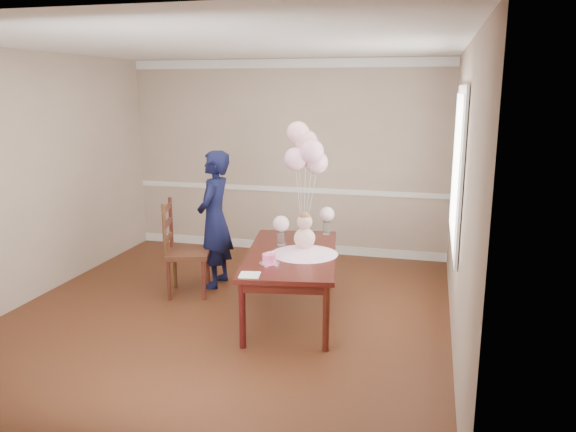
{
  "coord_description": "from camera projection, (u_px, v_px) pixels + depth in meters",
  "views": [
    {
      "loc": [
        1.98,
        -5.1,
        2.3
      ],
      "look_at": [
        0.61,
        0.21,
        1.05
      ],
      "focal_mm": 35.0,
      "sensor_mm": 36.0,
      "label": 1
    }
  ],
  "objects": [
    {
      "name": "floor",
      "position": [
        226.0,
        316.0,
        5.81
      ],
      "size": [
        4.5,
        5.0,
        0.0
      ],
      "primitive_type": "cube",
      "color": "#381A0E",
      "rests_on": "ground"
    },
    {
      "name": "ceiling",
      "position": [
        219.0,
        44.0,
        5.21
      ],
      "size": [
        4.5,
        5.0,
        0.02
      ],
      "primitive_type": "cube",
      "color": "white",
      "rests_on": "wall_back"
    },
    {
      "name": "wall_back",
      "position": [
        286.0,
        158.0,
        7.87
      ],
      "size": [
        4.5,
        0.02,
        2.7
      ],
      "primitive_type": "cube",
      "color": "gray",
      "rests_on": "floor"
    },
    {
      "name": "wall_front",
      "position": [
        62.0,
        261.0,
        3.15
      ],
      "size": [
        4.5,
        0.02,
        2.7
      ],
      "primitive_type": "cube",
      "color": "gray",
      "rests_on": "floor"
    },
    {
      "name": "wall_left",
      "position": [
        27.0,
        178.0,
        6.05
      ],
      "size": [
        0.02,
        5.0,
        2.7
      ],
      "primitive_type": "cube",
      "color": "gray",
      "rests_on": "floor"
    },
    {
      "name": "wall_right",
      "position": [
        461.0,
        198.0,
        4.96
      ],
      "size": [
        0.02,
        5.0,
        2.7
      ],
      "primitive_type": "cube",
      "color": "gray",
      "rests_on": "floor"
    },
    {
      "name": "chair_rail_trim",
      "position": [
        286.0,
        189.0,
        7.96
      ],
      "size": [
        4.5,
        0.02,
        0.07
      ],
      "primitive_type": "cube",
      "color": "silver",
      "rests_on": "wall_back"
    },
    {
      "name": "crown_molding",
      "position": [
        286.0,
        63.0,
        7.58
      ],
      "size": [
        4.5,
        0.02,
        0.12
      ],
      "primitive_type": "cube",
      "color": "silver",
      "rests_on": "wall_back"
    },
    {
      "name": "baseboard_trim",
      "position": [
        286.0,
        246.0,
        8.14
      ],
      "size": [
        4.5,
        0.02,
        0.12
      ],
      "primitive_type": "cube",
      "color": "silver",
      "rests_on": "floor"
    },
    {
      "name": "window_frame",
      "position": [
        458.0,
        168.0,
        5.39
      ],
      "size": [
        0.02,
        1.66,
        1.56
      ],
      "primitive_type": "cube",
      "color": "silver",
      "rests_on": "wall_right"
    },
    {
      "name": "window_blinds",
      "position": [
        456.0,
        168.0,
        5.4
      ],
      "size": [
        0.01,
        1.5,
        1.4
      ],
      "primitive_type": "cube",
      "color": "silver",
      "rests_on": "wall_right"
    },
    {
      "name": "dining_table_top",
      "position": [
        292.0,
        254.0,
        5.72
      ],
      "size": [
        1.17,
        1.91,
        0.04
      ],
      "primitive_type": "cube",
      "rotation": [
        0.0,
        0.0,
        0.16
      ],
      "color": "black",
      "rests_on": "table_leg_fl"
    },
    {
      "name": "table_apron",
      "position": [
        292.0,
        261.0,
        5.73
      ],
      "size": [
        1.07,
        1.8,
        0.09
      ],
      "primitive_type": "cube",
      "rotation": [
        0.0,
        0.0,
        0.16
      ],
      "color": "black",
      "rests_on": "table_leg_fl"
    },
    {
      "name": "table_leg_fl",
      "position": [
        242.0,
        315.0,
        5.03
      ],
      "size": [
        0.07,
        0.07,
        0.62
      ],
      "primitive_type": "cylinder",
      "rotation": [
        0.0,
        0.0,
        0.16
      ],
      "color": "black",
      "rests_on": "floor"
    },
    {
      "name": "table_leg_fr",
      "position": [
        326.0,
        318.0,
        4.96
      ],
      "size": [
        0.07,
        0.07,
        0.62
      ],
      "primitive_type": "cylinder",
      "rotation": [
        0.0,
        0.0,
        0.16
      ],
      "color": "black",
      "rests_on": "floor"
    },
    {
      "name": "table_leg_bl",
      "position": [
        266.0,
        261.0,
        6.62
      ],
      "size": [
        0.07,
        0.07,
        0.62
      ],
      "primitive_type": "cylinder",
      "rotation": [
        0.0,
        0.0,
        0.16
      ],
      "color": "black",
      "rests_on": "floor"
    },
    {
      "name": "table_leg_br",
      "position": [
        329.0,
        262.0,
        6.56
      ],
      "size": [
        0.07,
        0.07,
        0.62
      ],
      "primitive_type": "cylinder",
      "rotation": [
        0.0,
        0.0,
        0.16
      ],
      "color": "black",
      "rests_on": "floor"
    },
    {
      "name": "baby_skirt",
      "position": [
        304.0,
        250.0,
        5.65
      ],
      "size": [
        0.78,
        0.78,
        0.09
      ],
      "primitive_type": "cone",
      "rotation": [
        0.0,
        0.0,
        0.16
      ],
      "color": "#F8B7E1",
      "rests_on": "dining_table_top"
    },
    {
      "name": "baby_torso",
      "position": [
        305.0,
        238.0,
        5.62
      ],
      "size": [
        0.21,
        0.21,
        0.21
      ],
      "primitive_type": "sphere",
      "color": "pink",
      "rests_on": "baby_skirt"
    },
    {
      "name": "baby_head",
      "position": [
        305.0,
        222.0,
        5.59
      ],
      "size": [
        0.15,
        0.15,
        0.15
      ],
      "primitive_type": "sphere",
      "color": "#D1A390",
      "rests_on": "baby_torso"
    },
    {
      "name": "baby_hair",
      "position": [
        305.0,
        217.0,
        5.57
      ],
      "size": [
        0.11,
        0.11,
        0.11
      ],
      "primitive_type": "sphere",
      "color": "brown",
      "rests_on": "baby_head"
    },
    {
      "name": "cake_platter",
      "position": [
        269.0,
        263.0,
        5.34
      ],
      "size": [
        0.23,
        0.23,
        0.01
      ],
      "primitive_type": "cylinder",
      "rotation": [
        0.0,
        0.0,
        0.16
      ],
      "color": "silver",
      "rests_on": "dining_table_top"
    },
    {
      "name": "birthday_cake",
      "position": [
        269.0,
        258.0,
        5.33
      ],
      "size": [
        0.15,
        0.15,
        0.09
      ],
      "primitive_type": "cylinder",
      "rotation": [
        0.0,
        0.0,
        0.16
      ],
      "color": "#FF5096",
      "rests_on": "cake_platter"
    },
    {
      "name": "cake_flower_a",
      "position": [
        269.0,
        253.0,
        5.31
      ],
      "size": [
        0.03,
        0.03,
        0.03
      ],
      "primitive_type": "sphere",
      "color": "silver",
      "rests_on": "birthday_cake"
    },
    {
      "name": "cake_flower_b",
      "position": [
        272.0,
        252.0,
        5.33
      ],
      "size": [
        0.03,
        0.03,
        0.03
      ],
      "primitive_type": "sphere",
      "color": "white",
      "rests_on": "birthday_cake"
    },
    {
      "name": "rose_vase_near",
      "position": [
        281.0,
        238.0,
        5.97
      ],
      "size": [
        0.1,
        0.1,
        0.14
      ],
      "primitive_type": "cylinder",
      "rotation": [
        0.0,
        0.0,
        0.16
      ],
      "color": "silver",
      "rests_on": "dining_table_top"
    },
    {
      "name": "roses_near",
      "position": [
        281.0,
        224.0,
        5.93
      ],
      "size": [
        0.17,
        0.17,
        0.17
      ],
      "primitive_type": "sphere",
      "color": "beige",
      "rests_on": "rose_vase_near"
    },
    {
      "name": "rose_vase_far",
      "position": [
        327.0,
        228.0,
        6.41
      ],
      "size": [
        0.1,
        0.1,
        0.14
      ],
      "primitive_type": "cylinder",
      "rotation": [
        0.0,
        0.0,
        0.16
      ],
      "color": "white",
      "rests_on": "dining_table_top"
    },
    {
      "name": "roses_far",
      "position": [
        327.0,
        214.0,
        6.37
      ],
      "size": [
        0.17,
        0.17,
        0.17
      ],
      "primitive_type": "sphere",
      "color": "silver",
      "rests_on": "rose_vase_far"
    },
    {
      "name": "napkin",
      "position": [
        250.0,
        275.0,
        5.0
      ],
      "size": [
        0.21,
        0.21,
        0.01
      ],
      "primitive_type": "cube",
      "rotation": [
        0.0,
        0.0,
        0.16
      ],
      "color": "white",
      "rests_on": "dining_table_top"
    },
    {
      "name": "balloon_weight",
      "position": [
        303.0,
        239.0,
        6.18
      ],
      "size": [
        0.04,
        0.04,
        0.02
      ],
      "primitive_type": "cylinder",
      "rotation": [
        0.0,
        0.0,
        0.16
      ],
      "color": "#BABABE",
      "rests_on": "dining_table_top"
    },
    {
      "name": "balloon_a",
      "position": [
        296.0,
        159.0,
        5.99
      ],
      "size": [
        0.25,
        0.25,
        0.25
      ],
      "primitive_type": "sphere",
      "color": "#FFB4D8",
      "rests_on": "balloon_ribbon_a"
    },
    {
      "name": "balloon_b",
      "position": [
        312.0,
        151.0,
        5.91
      ],
      "size": [
        0.25,
        0.25,
        0.25
      ],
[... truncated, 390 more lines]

